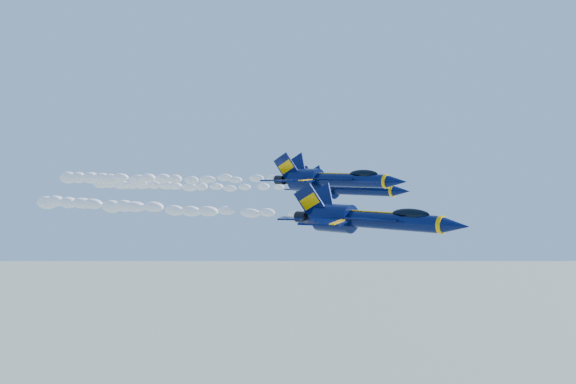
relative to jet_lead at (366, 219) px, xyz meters
The scene contains 6 objects.
jet_lead is the anchor object (origin of this frame).
smoke_trail_jet_lead 29.61m from the jet_lead, behind, with size 45.56×1.78×1.60m, color white.
jet_second 15.51m from the jet_lead, 137.06° to the left, with size 16.23×13.31×6.03m.
smoke_trail_jet_second 42.24m from the jet_lead, 165.75° to the left, with size 45.56×1.81×1.63m, color white.
jet_third 23.79m from the jet_lead, 128.74° to the left, with size 15.57×12.77×5.79m.
smoke_trail_jet_third 48.02m from the jet_lead, 157.31° to the left, with size 45.56×1.73×1.56m, color white.
Camera 1 is at (46.02, -59.63, 155.67)m, focal length 40.00 mm.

